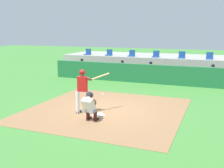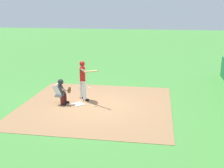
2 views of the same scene
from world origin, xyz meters
The scene contains 5 objects.
ground_plane centered at (0.00, 0.00, 0.00)m, with size 80.00×80.00×0.00m, color #428438.
dirt_infield centered at (0.00, 0.00, 0.01)m, with size 6.40×6.40×0.01m, color #936B47.
home_plate centered at (0.00, -0.80, 0.02)m, with size 0.44×0.44×0.02m, color white.
batter_at_plate centered at (-0.68, -0.73, 1.04)m, with size 1.07×1.08×1.80m.
catcher_crouched centered at (0.01, -1.53, 0.61)m, with size 0.51×1.63×1.13m.
Camera 2 is at (11.48, 2.58, 4.21)m, focal length 46.24 mm.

